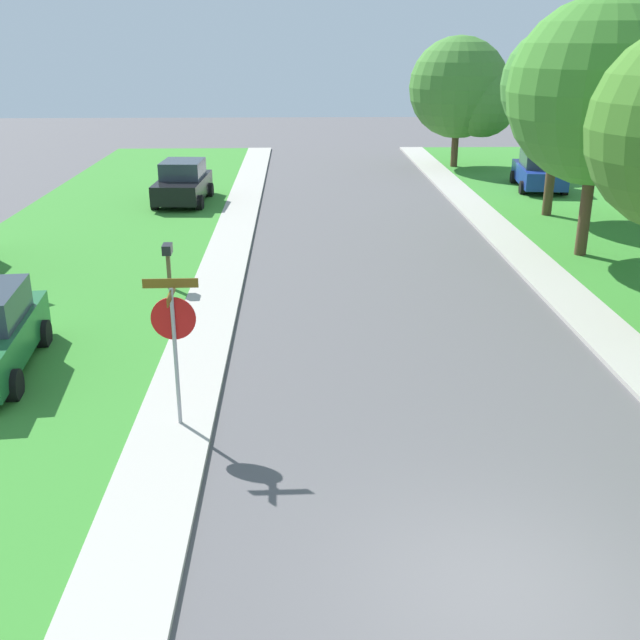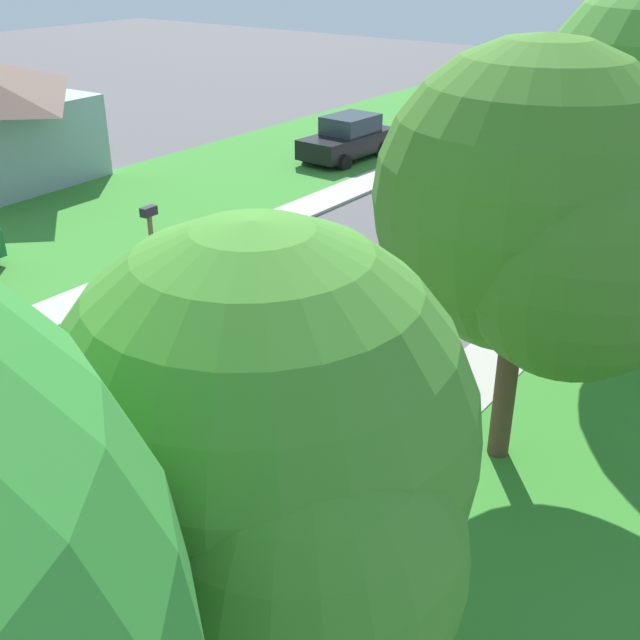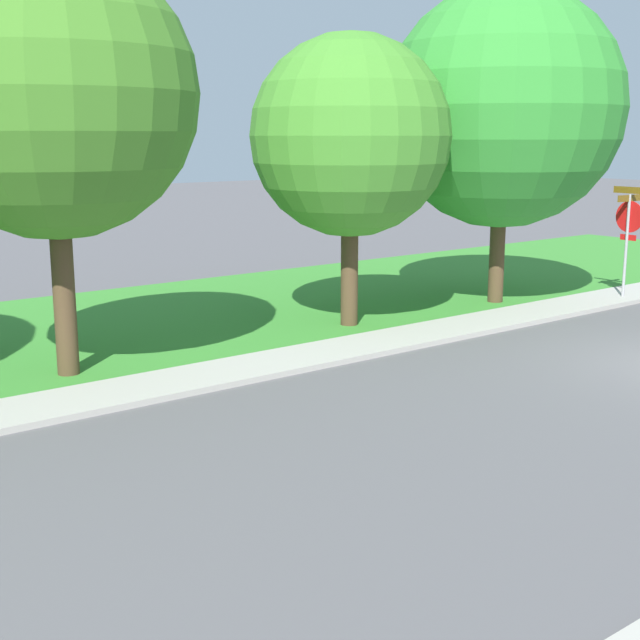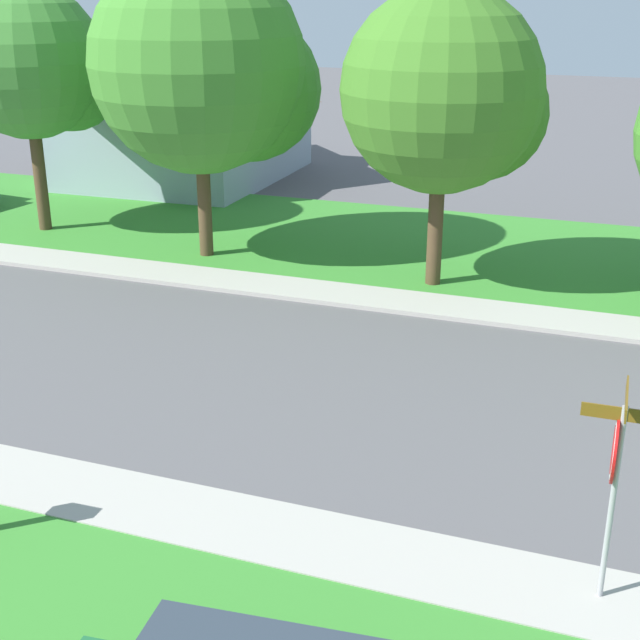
% 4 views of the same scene
% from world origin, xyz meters
% --- Properties ---
extents(sidewalk_east, '(1.40, 56.00, 0.10)m').
position_xyz_m(sidewalk_east, '(4.70, 12.00, 0.05)').
color(sidewalk_east, '#ADA89E').
rests_on(sidewalk_east, ground).
extents(sidewalk_west, '(1.40, 56.00, 0.10)m').
position_xyz_m(sidewalk_west, '(-4.70, 12.00, 0.05)').
color(sidewalk_west, '#ADA89E').
rests_on(sidewalk_west, ground).
extents(lawn_west, '(8.00, 56.00, 0.08)m').
position_xyz_m(lawn_west, '(-9.40, 12.00, 0.04)').
color(lawn_west, '#38842D').
rests_on(lawn_west, ground).
extents(car_black_kerbside_mid, '(2.19, 4.38, 1.76)m').
position_xyz_m(car_black_kerbside_mid, '(-7.16, 23.73, 0.87)').
color(car_black_kerbside_mid, black).
rests_on(car_black_kerbside_mid, ground).
extents(tree_corner_large, '(4.37, 4.07, 6.00)m').
position_xyz_m(tree_corner_large, '(6.47, 2.62, 3.83)').
color(tree_corner_large, '#4C3823').
rests_on(tree_corner_large, ground).
extents(tree_sidewalk_mid, '(4.95, 4.61, 6.93)m').
position_xyz_m(tree_sidewalk_mid, '(6.43, 8.78, 4.47)').
color(tree_sidewalk_mid, '#4C3823').
rests_on(tree_sidewalk_mid, ground).
extents(mailbox, '(0.26, 0.49, 1.31)m').
position_xyz_m(mailbox, '(-5.96, 12.17, 1.01)').
color(mailbox, brown).
rests_on(mailbox, ground).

